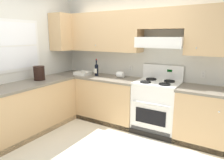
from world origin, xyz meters
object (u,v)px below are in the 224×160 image
(stove, at_px, (156,106))
(paper_towel_roll, at_px, (121,75))
(wine_bottle, at_px, (97,69))
(bucket, at_px, (39,73))
(bowl, at_px, (83,74))

(stove, distance_m, paper_towel_roll, 0.94)
(stove, relative_size, wine_bottle, 3.42)
(wine_bottle, height_order, bucket, wine_bottle)
(paper_towel_roll, bearing_deg, bucket, -140.06)
(stove, height_order, bowl, stove)
(stove, bearing_deg, paper_towel_roll, 172.81)
(stove, height_order, paper_towel_roll, stove)
(bowl, xyz_separation_m, paper_towel_roll, (0.83, 0.16, 0.04))
(bucket, distance_m, paper_towel_roll, 1.56)
(bowl, relative_size, bucket, 1.17)
(stove, distance_m, wine_bottle, 1.44)
(wine_bottle, bearing_deg, paper_towel_roll, 10.18)
(wine_bottle, xyz_separation_m, paper_towel_roll, (0.52, 0.09, -0.08))
(wine_bottle, xyz_separation_m, bucket, (-0.67, -0.91, -0.00))
(bowl, bearing_deg, wine_bottle, 11.71)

